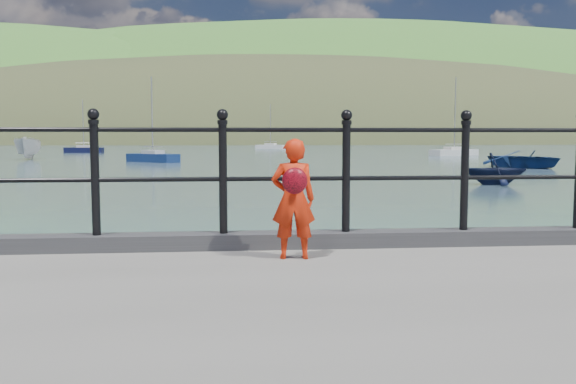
{
  "coord_description": "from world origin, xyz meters",
  "views": [
    {
      "loc": [
        -0.53,
        -6.02,
        2.08
      ],
      "look_at": [
        0.02,
        -0.2,
        1.55
      ],
      "focal_mm": 38.0,
      "sensor_mm": 36.0,
      "label": 1
    }
  ],
  "objects": [
    {
      "name": "ground",
      "position": [
        0.0,
        0.0,
        0.0
      ],
      "size": [
        600.0,
        600.0,
        0.0
      ],
      "primitive_type": "plane",
      "color": "#2D4251",
      "rests_on": "ground"
    },
    {
      "name": "kerb",
      "position": [
        0.0,
        -0.15,
        1.07
      ],
      "size": [
        60.0,
        0.3,
        0.15
      ],
      "primitive_type": "cube",
      "color": "#28282B",
      "rests_on": "quay"
    },
    {
      "name": "railing",
      "position": [
        0.0,
        -0.15,
        1.82
      ],
      "size": [
        18.11,
        0.11,
        1.2
      ],
      "color": "black",
      "rests_on": "kerb"
    },
    {
      "name": "far_shore",
      "position": [
        38.34,
        239.41,
        -22.57
      ],
      "size": [
        830.0,
        200.0,
        156.0
      ],
      "color": "#333A21",
      "rests_on": "ground"
    },
    {
      "name": "child",
      "position": [
        0.02,
        -0.7,
        1.54
      ],
      "size": [
        0.4,
        0.32,
        1.06
      ],
      "rotation": [
        0.0,
        0.0,
        3.09
      ],
      "color": "red",
      "rests_on": "quay"
    },
    {
      "name": "launch_blue",
      "position": [
        19.5,
        33.75,
        0.6
      ],
      "size": [
        5.76,
        6.78,
        1.19
      ],
      "primitive_type": "imported",
      "rotation": [
        0.0,
        0.0,
        0.33
      ],
      "color": "navy",
      "rests_on": "ground"
    },
    {
      "name": "launch_white",
      "position": [
        -18.98,
        51.88,
        1.05
      ],
      "size": [
        2.79,
        5.66,
        2.09
      ],
      "primitive_type": "imported",
      "rotation": [
        0.0,
        0.0,
        0.14
      ],
      "color": "silver",
      "rests_on": "ground"
    },
    {
      "name": "launch_navy",
      "position": [
        10.94,
        19.54,
        0.7
      ],
      "size": [
        3.04,
        2.75,
        1.41
      ],
      "primitive_type": "imported",
      "rotation": [
        0.0,
        0.0,
        1.39
      ],
      "color": "black",
      "rests_on": "ground"
    },
    {
      "name": "sailboat_far",
      "position": [
        24.44,
        60.28,
        0.34
      ],
      "size": [
        6.31,
        4.38,
        8.91
      ],
      "rotation": [
        0.0,
        0.0,
        0.48
      ],
      "color": "silver",
      "rests_on": "ground"
    },
    {
      "name": "sailboat_port",
      "position": [
        -6.98,
        45.5,
        0.34
      ],
      "size": [
        4.72,
        4.36,
        7.24
      ],
      "rotation": [
        0.0,
        0.0,
        -0.71
      ],
      "color": "navy",
      "rests_on": "ground"
    },
    {
      "name": "sailboat_left",
      "position": [
        -19.97,
        77.3,
        0.34
      ],
      "size": [
        5.06,
        1.99,
        7.18
      ],
      "rotation": [
        0.0,
        0.0,
        -0.1
      ],
      "color": "black",
      "rests_on": "ground"
    },
    {
      "name": "sailboat_deep",
      "position": [
        6.48,
        101.37,
        0.34
      ],
      "size": [
        5.42,
        4.16,
        8.05
      ],
      "rotation": [
        0.0,
        0.0,
        -0.55
      ],
      "color": "white",
      "rests_on": "ground"
    }
  ]
}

